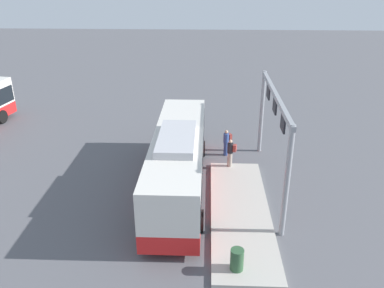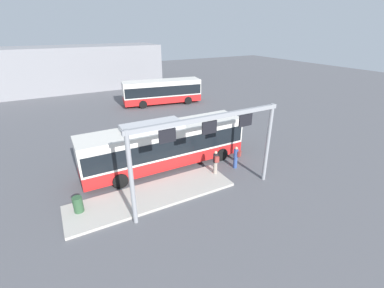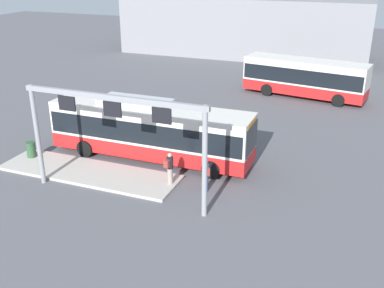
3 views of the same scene
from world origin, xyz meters
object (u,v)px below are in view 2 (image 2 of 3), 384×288
object	(u,v)px
person_waiting_near	(236,157)
bus_main	(165,143)
trash_bin	(78,204)
person_boarding	(216,162)
bus_background_left	(162,91)

from	to	relation	value
person_waiting_near	bus_main	bearing A→B (deg)	27.17
bus_main	person_waiting_near	size ratio (longest dim) A/B	7.05
person_waiting_near	trash_bin	distance (m)	10.62
bus_main	trash_bin	size ratio (longest dim) A/B	13.09
bus_main	trash_bin	xyz separation A→B (m)	(-6.31, -2.68, -1.20)
person_boarding	bus_main	bearing A→B (deg)	55.84
person_boarding	person_waiting_near	xyz separation A→B (m)	(1.86, 0.16, -0.16)
person_waiting_near	trash_bin	world-z (taller)	person_waiting_near
bus_main	person_waiting_near	xyz separation A→B (m)	(4.31, -2.67, -0.92)
bus_background_left	person_boarding	world-z (taller)	bus_background_left
bus_main	bus_background_left	size ratio (longest dim) A/B	1.15
bus_main	trash_bin	distance (m)	6.96
bus_background_left	person_boarding	size ratio (longest dim) A/B	6.11
person_boarding	trash_bin	distance (m)	8.77
bus_main	trash_bin	world-z (taller)	bus_main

